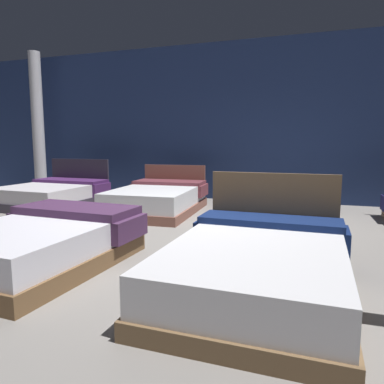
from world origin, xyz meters
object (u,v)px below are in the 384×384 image
bed_2 (258,265)px  bed_5 (158,199)px  support_pillar (38,124)px  bed_6 (286,211)px  bed_1 (42,243)px  bed_4 (53,194)px

bed_2 → bed_5: bearing=127.9°
bed_2 → support_pillar: bearing=145.5°
bed_5 → support_pillar: 4.32m
bed_6 → bed_2: bearing=-88.6°
bed_1 → bed_5: 3.12m
support_pillar → bed_1: bearing=-48.8°
bed_4 → bed_5: size_ratio=0.90×
bed_4 → bed_2: bearing=-31.1°
bed_4 → support_pillar: size_ratio=0.57×
bed_1 → bed_4: size_ratio=1.01×
bed_5 → bed_6: bed_5 is taller
bed_4 → support_pillar: bearing=139.8°
bed_6 → bed_4: bearing=-179.0°
bed_1 → support_pillar: 6.08m
bed_5 → support_pillar: bearing=158.1°
bed_4 → bed_6: (4.70, -0.10, -0.05)m
bed_2 → bed_6: (0.04, 2.96, -0.05)m
bed_1 → support_pillar: (-3.88, 4.43, 1.51)m
bed_1 → bed_4: 3.91m
bed_2 → bed_4: 5.57m
bed_4 → support_pillar: 2.51m
bed_2 → bed_1: bearing=-178.1°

